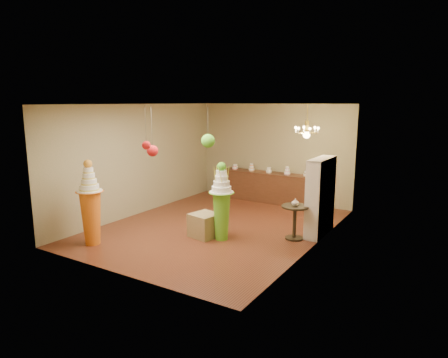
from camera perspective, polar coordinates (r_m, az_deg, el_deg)
The scene contains 17 objects.
floor at distance 9.99m, azimuth -1.02°, elevation -6.83°, with size 6.50×6.50×0.00m, color #5B2A18.
ceiling at distance 9.51m, azimuth -1.09°, elevation 10.64°, with size 6.50×6.50×0.00m, color white.
wall_back at distance 12.47m, azimuth 7.04°, elevation 3.73°, with size 5.00×0.04×3.00m, color gray.
wall_front at distance 7.17m, azimuth -15.20°, elevation -1.95°, with size 5.00×0.04×3.00m, color gray.
wall_left at distance 11.17m, azimuth -11.93°, elevation 2.74°, with size 0.04×6.50×3.00m, color gray.
wall_right at distance 8.57m, azimuth 13.16°, elevation 0.23°, with size 0.04×6.50×3.00m, color gray.
pedestal_green at distance 8.89m, azimuth -0.36°, elevation -3.95°, with size 0.67×0.67×1.76m.
pedestal_orange at distance 9.07m, azimuth -18.48°, elevation -4.31°, with size 0.54×0.54×1.86m.
burlap_riser at distance 9.24m, azimuth -2.74°, elevation -6.59°, with size 0.59×0.59×0.54m, color #907B4E.
sideboard at distance 12.39m, azimuth 6.39°, elevation -1.10°, with size 3.04×0.54×1.16m.
shelving_unit at distance 9.49m, azimuth 13.63°, elevation -2.46°, with size 0.33×1.20×1.80m.
round_table at distance 9.12m, azimuth 10.07°, elevation -5.45°, with size 0.70×0.70×0.78m.
vase at distance 9.03m, azimuth 10.14°, elevation -3.26°, with size 0.16×0.16×0.17m, color beige.
pom_red_left at distance 8.02m, azimuth -10.18°, elevation 4.00°, with size 0.22×0.22×1.01m.
pom_green_mid at distance 8.15m, azimuth -2.30°, elevation 5.47°, with size 0.28×0.28×0.87m.
pom_red_right at distance 7.58m, azimuth -11.04°, elevation 4.77°, with size 0.16×0.16×0.82m.
chandelier at distance 10.16m, azimuth 11.72°, elevation 6.49°, with size 0.69×0.69×0.85m.
Camera 1 is at (5.13, -8.01, 3.06)m, focal length 32.00 mm.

